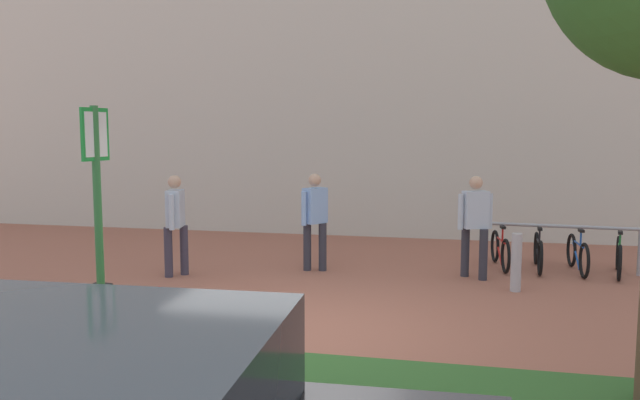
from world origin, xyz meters
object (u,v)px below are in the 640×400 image
(bike_rack_cluster, at_px, (558,252))
(person_shirt_white, at_px, (315,215))
(bike_at_sign, at_px, (118,332))
(person_shirt_blue, at_px, (176,219))
(parking_sign_post, at_px, (98,202))
(bollard_steel, at_px, (516,262))
(person_casual_tan, at_px, (475,220))

(bike_rack_cluster, height_order, person_shirt_white, person_shirt_white)
(bike_at_sign, xyz_separation_m, person_shirt_blue, (-1.16, 3.86, 0.63))
(parking_sign_post, bearing_deg, bike_at_sign, 79.57)
(parking_sign_post, height_order, bike_at_sign, parking_sign_post)
(parking_sign_post, distance_m, person_shirt_blue, 4.30)
(bollard_steel, height_order, person_casual_tan, person_casual_tan)
(parking_sign_post, height_order, person_casual_tan, parking_sign_post)
(bike_rack_cluster, xyz_separation_m, person_casual_tan, (-1.46, -0.85, 0.64))
(bike_rack_cluster, relative_size, person_shirt_blue, 1.54)
(bike_at_sign, bearing_deg, bike_rack_cluster, 46.94)
(parking_sign_post, distance_m, person_casual_tan, 6.33)
(bike_rack_cluster, relative_size, person_shirt_white, 1.54)
(bike_rack_cluster, bearing_deg, bollard_steel, -118.21)
(person_shirt_blue, bearing_deg, parking_sign_post, -74.64)
(parking_sign_post, bearing_deg, person_casual_tan, 52.48)
(person_shirt_white, xyz_separation_m, person_shirt_blue, (-2.22, -0.89, 0.00))
(person_shirt_blue, bearing_deg, person_casual_tan, 10.27)
(person_shirt_blue, bearing_deg, bike_rack_cluster, 15.29)
(person_casual_tan, bearing_deg, parking_sign_post, -127.52)
(person_casual_tan, xyz_separation_m, person_shirt_white, (-2.73, -0.00, 0.00))
(bike_rack_cluster, xyz_separation_m, bollard_steel, (-0.86, -1.60, 0.10))
(person_shirt_white, bearing_deg, person_casual_tan, 0.05)
(parking_sign_post, xyz_separation_m, bollard_steel, (4.43, 4.24, -1.30))
(bike_at_sign, relative_size, person_shirt_blue, 0.97)
(person_casual_tan, bearing_deg, bike_at_sign, -128.50)
(bike_rack_cluster, relative_size, bollard_steel, 2.95)
(bike_rack_cluster, height_order, person_casual_tan, person_casual_tan)
(parking_sign_post, distance_m, bike_rack_cluster, 8.00)
(person_shirt_blue, bearing_deg, bollard_steel, 1.59)
(parking_sign_post, distance_m, bike_at_sign, 1.42)
(person_casual_tan, bearing_deg, person_shirt_blue, -169.73)
(bike_rack_cluster, xyz_separation_m, person_shirt_white, (-4.19, -0.86, 0.64))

